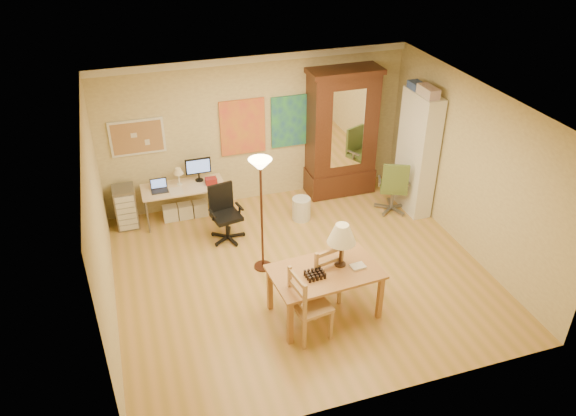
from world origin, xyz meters
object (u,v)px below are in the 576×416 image
object	(u,v)px
armoire	(341,141)
computer_desk	(186,198)
dining_table	(331,260)
bookshelf	(417,153)
office_chair_green	(392,198)
office_chair_black	(226,225)

from	to	relation	value
armoire	computer_desk	bearing A→B (deg)	-178.31
dining_table	armoire	world-z (taller)	armoire
bookshelf	armoire	bearing A→B (deg)	135.72
dining_table	office_chair_green	xyz separation A→B (m)	(2.06, 2.16, -0.59)
dining_table	office_chair_black	distance (m)	2.49
computer_desk	armoire	bearing A→B (deg)	1.69
computer_desk	office_chair_green	size ratio (longest dim) A/B	1.39
computer_desk	bookshelf	size ratio (longest dim) A/B	0.65
office_chair_black	bookshelf	xyz separation A→B (m)	(3.42, -0.04, 0.83)
dining_table	office_chair_green	world-z (taller)	dining_table
office_chair_green	armoire	xyz separation A→B (m)	(-0.62, 1.00, 0.77)
office_chair_black	bookshelf	distance (m)	3.52
computer_desk	office_chair_black	world-z (taller)	computer_desk
office_chair_green	armoire	distance (m)	1.41
dining_table	armoire	bearing A→B (deg)	65.50
office_chair_black	armoire	distance (m)	2.70
dining_table	computer_desk	distance (m)	3.45
office_chair_black	bookshelf	bearing A→B (deg)	-0.70
dining_table	office_chair_black	size ratio (longest dim) A/B	1.59
computer_desk	armoire	size ratio (longest dim) A/B	0.59
computer_desk	armoire	xyz separation A→B (m)	(2.93, 0.09, 0.65)
computer_desk	armoire	world-z (taller)	armoire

